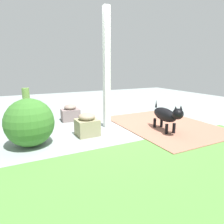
{
  "coord_description": "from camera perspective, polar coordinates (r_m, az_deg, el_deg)",
  "views": [
    {
      "loc": [
        1.91,
        3.6,
        1.22
      ],
      "look_at": [
        0.23,
        0.25,
        0.36
      ],
      "focal_mm": 31.49,
      "sensor_mm": 36.0,
      "label": 1
    }
  ],
  "objects": [
    {
      "name": "ground_plane",
      "position": [
        4.25,
        1.25,
        -3.8
      ],
      "size": [
        12.0,
        12.0,
        0.0
      ],
      "primitive_type": "plane",
      "color": "gray"
    },
    {
      "name": "stone_planter_nearest",
      "position": [
        4.67,
        -11.99,
        -0.35
      ],
      "size": [
        0.42,
        0.35,
        0.38
      ],
      "color": "gray",
      "rests_on": "ground"
    },
    {
      "name": "terracotta_pot_tall",
      "position": [
        4.55,
        -23.31,
        -0.06
      ],
      "size": [
        0.27,
        0.27,
        0.8
      ],
      "color": "#AA5C34",
      "rests_on": "ground"
    },
    {
      "name": "dog",
      "position": [
        3.86,
        15.5,
        -0.83
      ],
      "size": [
        0.33,
        0.85,
        0.58
      ],
      "color": "black",
      "rests_on": "ground"
    },
    {
      "name": "porch_pillar",
      "position": [
        3.96,
        -1.57,
        12.13
      ],
      "size": [
        0.12,
        0.12,
        2.34
      ],
      "primitive_type": "cube",
      "color": "white",
      "rests_on": "ground"
    },
    {
      "name": "brick_path",
      "position": [
        4.39,
        15.13,
        -3.59
      ],
      "size": [
        1.8,
        2.4,
        0.02
      ],
      "primitive_type": "cube",
      "color": "#A06651",
      "rests_on": "ground"
    },
    {
      "name": "round_shrub",
      "position": [
        3.32,
        -22.81,
        -2.85
      ],
      "size": [
        0.76,
        0.76,
        0.76
      ],
      "primitive_type": "sphere",
      "color": "#377029",
      "rests_on": "ground"
    },
    {
      "name": "stone_planter_mid",
      "position": [
        3.6,
        -7.23,
        -3.72
      ],
      "size": [
        0.4,
        0.36,
        0.42
      ],
      "color": "gray",
      "rests_on": "ground"
    },
    {
      "name": "lawn_patch",
      "position": [
        2.15,
        18.53,
        -22.32
      ],
      "size": [
        5.2,
        2.8,
        0.01
      ],
      "primitive_type": "cube",
      "color": "#4E8539",
      "rests_on": "ground"
    }
  ]
}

